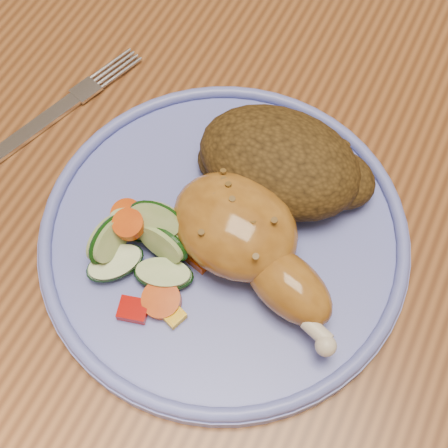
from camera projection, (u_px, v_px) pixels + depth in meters
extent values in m
plane|color=#56311D|center=(260.00, 403.00, 1.16)|extent=(4.00, 4.00, 0.00)
cube|color=brown|center=(305.00, 216.00, 0.52)|extent=(0.90, 1.40, 0.04)
cube|color=#4C2D16|center=(414.00, 37.00, 1.01)|extent=(0.42, 0.42, 0.04)
cylinder|color=#4C2D16|center=(260.00, 157.00, 1.17)|extent=(0.04, 0.04, 0.41)
cylinder|color=#4C2D16|center=(331.00, 30.00, 1.32)|extent=(0.04, 0.04, 0.41)
cylinder|color=#4C2D16|center=(446.00, 232.00, 1.10)|extent=(0.04, 0.04, 0.41)
cylinder|color=#626CC9|center=(224.00, 237.00, 0.48)|extent=(0.28, 0.28, 0.01)
torus|color=#626CC9|center=(224.00, 230.00, 0.47)|extent=(0.28, 0.28, 0.01)
ellipsoid|color=#A56822|center=(235.00, 226.00, 0.45)|extent=(0.11, 0.10, 0.05)
ellipsoid|color=#A56822|center=(288.00, 285.00, 0.43)|extent=(0.08, 0.06, 0.04)
sphere|color=beige|center=(326.00, 346.00, 0.41)|extent=(0.01, 0.01, 0.01)
ellipsoid|color=#422C10|center=(279.00, 162.00, 0.47)|extent=(0.13, 0.09, 0.06)
ellipsoid|color=#422C10|center=(335.00, 178.00, 0.48)|extent=(0.06, 0.05, 0.03)
ellipsoid|color=#422C10|center=(230.00, 161.00, 0.49)|extent=(0.05, 0.05, 0.03)
cube|color=#A50A05|center=(133.00, 310.00, 0.44)|extent=(0.02, 0.02, 0.01)
cube|color=#E5A507|center=(172.00, 314.00, 0.44)|extent=(0.02, 0.02, 0.01)
cylinder|color=#D44907|center=(129.00, 224.00, 0.44)|extent=(0.02, 0.02, 0.01)
cylinder|color=#D44907|center=(127.00, 215.00, 0.47)|extent=(0.02, 0.03, 0.01)
cube|color=#D44907|center=(194.00, 257.00, 0.46)|extent=(0.03, 0.02, 0.01)
cylinder|color=#D44907|center=(162.00, 300.00, 0.44)|extent=(0.03, 0.03, 0.01)
cylinder|color=#ABBD7B|center=(164.00, 274.00, 0.45)|extent=(0.05, 0.05, 0.02)
cylinder|color=#ABBD7B|center=(109.00, 238.00, 0.45)|extent=(0.03, 0.04, 0.04)
cylinder|color=#ABBD7B|center=(115.00, 263.00, 0.45)|extent=(0.06, 0.06, 0.02)
cylinder|color=#ABBD7B|center=(135.00, 225.00, 0.47)|extent=(0.04, 0.04, 0.02)
cylinder|color=#ABBD7B|center=(157.00, 219.00, 0.45)|extent=(0.04, 0.04, 0.04)
cylinder|color=#ABBD7B|center=(164.00, 241.00, 0.45)|extent=(0.04, 0.03, 0.04)
cube|color=silver|center=(22.00, 138.00, 0.52)|extent=(0.05, 0.12, 0.00)
cube|color=silver|center=(86.00, 90.00, 0.55)|extent=(0.04, 0.07, 0.00)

